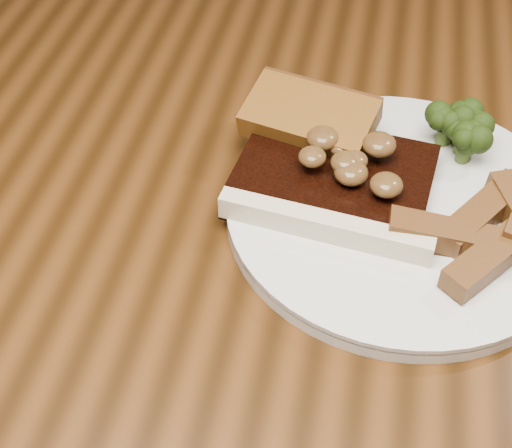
{
  "coord_description": "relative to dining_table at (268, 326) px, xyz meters",
  "views": [
    {
      "loc": [
        0.06,
        -0.35,
        1.17
      ],
      "look_at": [
        -0.01,
        0.0,
        0.78
      ],
      "focal_mm": 50.0,
      "sensor_mm": 36.0,
      "label": 1
    }
  ],
  "objects": [
    {
      "name": "steak",
      "position": [
        0.04,
        0.07,
        0.12
      ],
      "size": [
        0.17,
        0.13,
        0.02
      ],
      "primitive_type": "cube",
      "rotation": [
        0.0,
        0.0,
        -0.12
      ],
      "color": "black",
      "rests_on": "plate"
    },
    {
      "name": "mushroom_pile",
      "position": [
        0.05,
        0.07,
        0.14
      ],
      "size": [
        0.08,
        0.08,
        0.03
      ],
      "primitive_type": null,
      "color": "brown",
      "rests_on": "steak"
    },
    {
      "name": "broccoli_cluster",
      "position": [
        0.14,
        0.15,
        0.12
      ],
      "size": [
        0.06,
        0.06,
        0.04
      ],
      "primitive_type": null,
      "color": "#20330B",
      "rests_on": "plate"
    },
    {
      "name": "steak_bone",
      "position": [
        0.04,
        0.02,
        0.11
      ],
      "size": [
        0.16,
        0.04,
        0.02
      ],
      "primitive_type": "cube",
      "rotation": [
        0.0,
        0.0,
        -0.12
      ],
      "color": "beige",
      "rests_on": "plate"
    },
    {
      "name": "garlic_bread",
      "position": [
        0.01,
        0.12,
        0.12
      ],
      "size": [
        0.12,
        0.08,
        0.02
      ],
      "primitive_type": "cube",
      "rotation": [
        0.0,
        0.0,
        -0.24
      ],
      "color": "brown",
      "rests_on": "plate"
    },
    {
      "name": "plate",
      "position": [
        0.09,
        0.06,
        0.1
      ],
      "size": [
        0.3,
        0.3,
        0.01
      ],
      "primitive_type": "cylinder",
      "rotation": [
        0.0,
        0.0,
        -0.09
      ],
      "color": "silver",
      "rests_on": "dining_table"
    },
    {
      "name": "dining_table",
      "position": [
        0.0,
        0.0,
        0.0
      ],
      "size": [
        1.6,
        0.9,
        0.75
      ],
      "color": "#46260E",
      "rests_on": "ground"
    },
    {
      "name": "chair_far",
      "position": [
        0.14,
        0.73,
        -0.2
      ],
      "size": [
        0.49,
        0.49,
        0.84
      ],
      "rotation": [
        0.0,
        0.0,
        3.43
      ],
      "color": "black",
      "rests_on": "ground"
    },
    {
      "name": "potato_wedges",
      "position": [
        0.16,
        0.04,
        0.12
      ],
      "size": [
        0.11,
        0.11,
        0.02
      ],
      "primitive_type": null,
      "color": "brown",
      "rests_on": "plate"
    }
  ]
}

